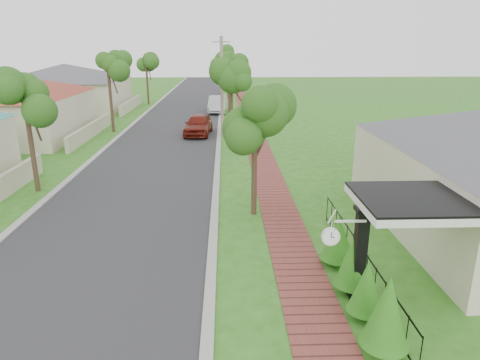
# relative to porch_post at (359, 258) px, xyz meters

# --- Properties ---
(ground) EXTENTS (160.00, 160.00, 0.00)m
(ground) POSITION_rel_porch_post_xyz_m (-4.55, 1.00, -1.12)
(ground) COLOR #2F6418
(ground) RESTS_ON ground
(road) EXTENTS (7.00, 120.00, 0.02)m
(road) POSITION_rel_porch_post_xyz_m (-7.55, 21.00, -1.12)
(road) COLOR #28282B
(road) RESTS_ON ground
(kerb_right) EXTENTS (0.30, 120.00, 0.10)m
(kerb_right) POSITION_rel_porch_post_xyz_m (-3.90, 21.00, -1.12)
(kerb_right) COLOR #9E9E99
(kerb_right) RESTS_ON ground
(kerb_left) EXTENTS (0.30, 120.00, 0.10)m
(kerb_left) POSITION_rel_porch_post_xyz_m (-11.20, 21.00, -1.12)
(kerb_left) COLOR #9E9E99
(kerb_left) RESTS_ON ground
(sidewalk) EXTENTS (1.50, 120.00, 0.03)m
(sidewalk) POSITION_rel_porch_post_xyz_m (-1.30, 21.00, -1.12)
(sidewalk) COLOR brown
(sidewalk) RESTS_ON ground
(porch_post) EXTENTS (0.48, 0.48, 2.52)m
(porch_post) POSITION_rel_porch_post_xyz_m (0.00, 0.00, 0.00)
(porch_post) COLOR black
(porch_post) RESTS_ON ground
(picket_fence) EXTENTS (0.03, 8.02, 1.00)m
(picket_fence) POSITION_rel_porch_post_xyz_m (0.35, 1.00, -0.59)
(picket_fence) COLOR black
(picket_fence) RESTS_ON ground
(street_trees) EXTENTS (10.70, 37.65, 5.89)m
(street_trees) POSITION_rel_porch_post_xyz_m (-7.42, 27.84, 3.42)
(street_trees) COLOR #382619
(street_trees) RESTS_ON ground
(hedge_row) EXTENTS (0.91, 4.88, 1.96)m
(hedge_row) POSITION_rel_porch_post_xyz_m (-0.10, -0.38, -0.28)
(hedge_row) COLOR #1C5F13
(hedge_row) RESTS_ON ground
(far_house_grey) EXTENTS (15.56, 15.56, 4.60)m
(far_house_grey) POSITION_rel_porch_post_xyz_m (-19.52, 35.00, 1.22)
(far_house_grey) COLOR beige
(far_house_grey) RESTS_ON ground
(parked_car_red) EXTENTS (2.18, 4.59, 1.52)m
(parked_car_red) POSITION_rel_porch_post_xyz_m (-5.43, 21.58, -0.36)
(parked_car_red) COLOR maroon
(parked_car_red) RESTS_ON ground
(parked_car_white) EXTENTS (1.82, 4.78, 1.56)m
(parked_car_white) POSITION_rel_porch_post_xyz_m (-4.19, 32.65, -0.34)
(parked_car_white) COLOR silver
(parked_car_white) RESTS_ON ground
(near_tree) EXTENTS (1.83, 1.83, 4.70)m
(near_tree) POSITION_rel_porch_post_xyz_m (-2.35, 5.87, 2.61)
(near_tree) COLOR #382619
(near_tree) RESTS_ON ground
(utility_pole) EXTENTS (1.20, 0.24, 6.98)m
(utility_pole) POSITION_rel_porch_post_xyz_m (-3.65, 21.00, 2.43)
(utility_pole) COLOR gray
(utility_pole) RESTS_ON ground
(station_clock) EXTENTS (1.08, 0.13, 0.65)m
(station_clock) POSITION_rel_porch_post_xyz_m (-0.87, -0.40, 0.83)
(station_clock) COLOR white
(station_clock) RESTS_ON ground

